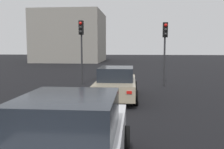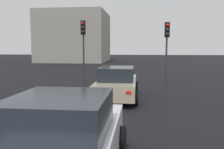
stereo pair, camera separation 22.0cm
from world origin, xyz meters
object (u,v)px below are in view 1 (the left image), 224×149
at_px(car_beige_lead, 116,83).
at_px(car_white_second, 71,141).
at_px(traffic_light_near_right, 81,39).
at_px(traffic_light_near_left, 165,41).

distance_m(car_beige_lead, car_white_second, 7.48).
bearing_deg(traffic_light_near_right, car_beige_lead, 36.96).
bearing_deg(car_white_second, traffic_light_near_left, -14.52).
bearing_deg(traffic_light_near_left, car_beige_lead, -40.30).
bearing_deg(traffic_light_near_left, traffic_light_near_right, -100.24).
xyz_separation_m(traffic_light_near_left, traffic_light_near_right, (0.41, 5.27, 0.14)).
xyz_separation_m(car_white_second, traffic_light_near_right, (11.80, 2.31, 2.20)).
height_order(car_beige_lead, traffic_light_near_right, traffic_light_near_right).
height_order(car_white_second, traffic_light_near_right, traffic_light_near_right).
distance_m(car_white_second, traffic_light_near_left, 11.95).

